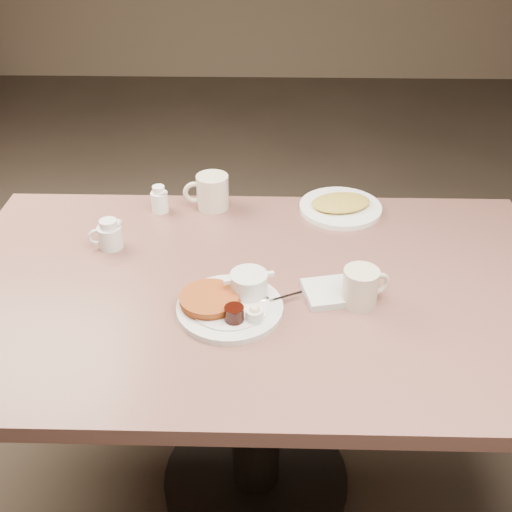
{
  "coord_description": "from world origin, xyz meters",
  "views": [
    {
      "loc": [
        0.03,
        -1.19,
        1.63
      ],
      "look_at": [
        0.0,
        0.02,
        0.82
      ],
      "focal_mm": 43.1,
      "sensor_mm": 36.0,
      "label": 1
    }
  ],
  "objects_px": {
    "coffee_mug_far": "(211,192)",
    "diner_table": "(256,338)",
    "coffee_mug_near": "(361,286)",
    "main_plate": "(231,300)",
    "creamer_left": "(109,235)",
    "creamer_right": "(159,200)",
    "hash_plate": "(341,206)"
  },
  "relations": [
    {
      "from": "main_plate",
      "to": "creamer_right",
      "type": "bearing_deg",
      "value": 117.43
    },
    {
      "from": "diner_table",
      "to": "main_plate",
      "type": "height_order",
      "value": "main_plate"
    },
    {
      "from": "creamer_right",
      "to": "coffee_mug_far",
      "type": "bearing_deg",
      "value": 10.57
    },
    {
      "from": "creamer_left",
      "to": "hash_plate",
      "type": "relative_size",
      "value": 0.32
    },
    {
      "from": "coffee_mug_far",
      "to": "creamer_right",
      "type": "relative_size",
      "value": 1.71
    },
    {
      "from": "creamer_left",
      "to": "creamer_right",
      "type": "distance_m",
      "value": 0.22
    },
    {
      "from": "creamer_left",
      "to": "creamer_right",
      "type": "relative_size",
      "value": 1.17
    },
    {
      "from": "diner_table",
      "to": "creamer_left",
      "type": "distance_m",
      "value": 0.47
    },
    {
      "from": "coffee_mug_near",
      "to": "hash_plate",
      "type": "xyz_separation_m",
      "value": [
        -0.01,
        0.44,
        -0.03
      ]
    },
    {
      "from": "coffee_mug_near",
      "to": "main_plate",
      "type": "bearing_deg",
      "value": -174.54
    },
    {
      "from": "creamer_left",
      "to": "hash_plate",
      "type": "distance_m",
      "value": 0.66
    },
    {
      "from": "main_plate",
      "to": "coffee_mug_near",
      "type": "bearing_deg",
      "value": 5.46
    },
    {
      "from": "diner_table",
      "to": "coffee_mug_near",
      "type": "distance_m",
      "value": 0.33
    },
    {
      "from": "diner_table",
      "to": "hash_plate",
      "type": "xyz_separation_m",
      "value": [
        0.24,
        0.37,
        0.18
      ]
    },
    {
      "from": "coffee_mug_far",
      "to": "creamer_right",
      "type": "distance_m",
      "value": 0.15
    },
    {
      "from": "diner_table",
      "to": "creamer_right",
      "type": "bearing_deg",
      "value": 128.89
    },
    {
      "from": "coffee_mug_far",
      "to": "creamer_right",
      "type": "height_order",
      "value": "coffee_mug_far"
    },
    {
      "from": "diner_table",
      "to": "creamer_right",
      "type": "relative_size",
      "value": 18.75
    },
    {
      "from": "coffee_mug_far",
      "to": "creamer_right",
      "type": "xyz_separation_m",
      "value": [
        -0.15,
        -0.03,
        -0.01
      ]
    },
    {
      "from": "creamer_left",
      "to": "creamer_right",
      "type": "xyz_separation_m",
      "value": [
        0.1,
        0.19,
        0.0
      ]
    },
    {
      "from": "hash_plate",
      "to": "main_plate",
      "type": "bearing_deg",
      "value": -122.09
    },
    {
      "from": "main_plate",
      "to": "creamer_right",
      "type": "height_order",
      "value": "creamer_right"
    },
    {
      "from": "main_plate",
      "to": "hash_plate",
      "type": "height_order",
      "value": "main_plate"
    },
    {
      "from": "coffee_mug_far",
      "to": "diner_table",
      "type": "bearing_deg",
      "value": -70.14
    },
    {
      "from": "creamer_right",
      "to": "creamer_left",
      "type": "bearing_deg",
      "value": -117.42
    },
    {
      "from": "main_plate",
      "to": "creamer_right",
      "type": "xyz_separation_m",
      "value": [
        -0.23,
        0.45,
        0.01
      ]
    },
    {
      "from": "coffee_mug_far",
      "to": "hash_plate",
      "type": "height_order",
      "value": "coffee_mug_far"
    },
    {
      "from": "main_plate",
      "to": "hash_plate",
      "type": "distance_m",
      "value": 0.55
    },
    {
      "from": "diner_table",
      "to": "coffee_mug_far",
      "type": "bearing_deg",
      "value": 109.86
    },
    {
      "from": "coffee_mug_near",
      "to": "creamer_left",
      "type": "height_order",
      "value": "coffee_mug_near"
    },
    {
      "from": "diner_table",
      "to": "creamer_left",
      "type": "height_order",
      "value": "creamer_left"
    },
    {
      "from": "creamer_right",
      "to": "diner_table",
      "type": "bearing_deg",
      "value": -51.11
    }
  ]
}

